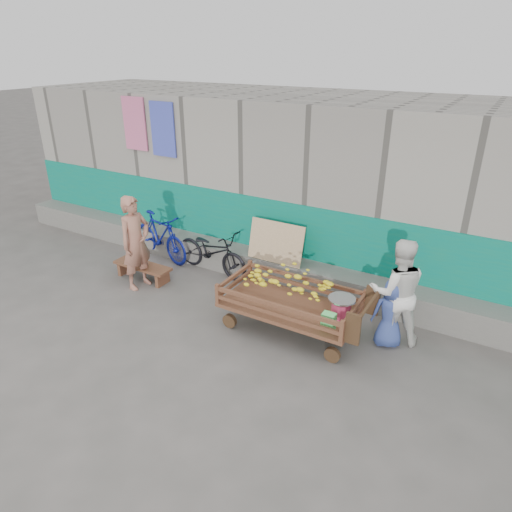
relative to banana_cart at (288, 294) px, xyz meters
The scene contains 9 objects.
ground 1.65m from the banana_cart, 137.34° to the right, with size 80.00×80.00×0.00m, color #4C4A45.
building_wall 3.33m from the banana_cart, 110.58° to the left, with size 12.00×3.50×3.00m.
banana_cart is the anchor object (origin of this frame).
bench 3.01m from the banana_cart, behind, with size 1.12×0.33×0.28m.
vendor_man 2.84m from the banana_cart, behind, with size 0.59×0.39×1.63m, color #A16653.
woman 1.49m from the banana_cart, 21.36° to the left, with size 0.75×0.59×1.55m, color white.
child 1.42m from the banana_cart, 16.51° to the left, with size 0.49×0.32×1.00m, color #354890.
bicycle_dark 2.29m from the banana_cart, 153.72° to the left, with size 0.56×1.61×0.84m, color black.
bicycle_blue 3.42m from the banana_cart, 162.84° to the left, with size 0.44×1.54×0.93m, color navy.
Camera 1 is at (3.58, -4.06, 3.82)m, focal length 32.00 mm.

